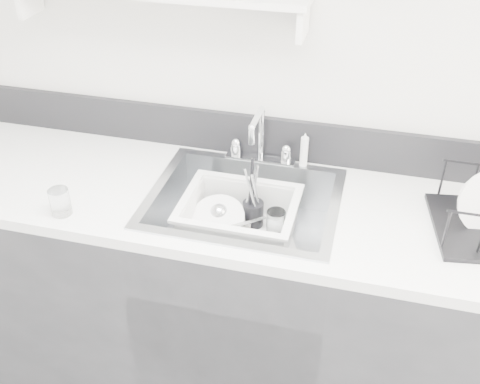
# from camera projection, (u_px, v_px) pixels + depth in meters

# --- Properties ---
(room_shell) EXTENTS (3.50, 3.00, 2.60)m
(room_shell) POSITION_uv_depth(u_px,v_px,m) (110.00, 76.00, 0.82)
(room_shell) COLOR silver
(room_shell) RESTS_ON ground
(counter_run) EXTENTS (3.20, 0.62, 0.92)m
(counter_run) POSITION_uv_depth(u_px,v_px,m) (243.00, 297.00, 2.15)
(counter_run) COLOR #262629
(counter_run) RESTS_ON ground
(backsplash) EXTENTS (3.20, 0.02, 0.16)m
(backsplash) POSITION_uv_depth(u_px,v_px,m) (264.00, 137.00, 2.09)
(backsplash) COLOR black
(backsplash) RESTS_ON counter_run
(sink) EXTENTS (0.64, 0.52, 0.20)m
(sink) POSITION_uv_depth(u_px,v_px,m) (244.00, 220.00, 1.94)
(sink) COLOR silver
(sink) RESTS_ON counter_run
(faucet) EXTENTS (0.26, 0.18, 0.23)m
(faucet) POSITION_uv_depth(u_px,v_px,m) (260.00, 148.00, 2.05)
(faucet) COLOR silver
(faucet) RESTS_ON counter_run
(side_sprayer) EXTENTS (0.03, 0.03, 0.14)m
(side_sprayer) POSITION_uv_depth(u_px,v_px,m) (304.00, 150.00, 2.02)
(side_sprayer) COLOR silver
(side_sprayer) RESTS_ON counter_run
(wash_tub) EXTENTS (0.49, 0.44, 0.15)m
(wash_tub) POSITION_uv_depth(u_px,v_px,m) (239.00, 220.00, 1.95)
(wash_tub) COLOR silver
(wash_tub) RESTS_ON sink
(plate_stack) EXTENTS (0.24, 0.23, 0.09)m
(plate_stack) POSITION_uv_depth(u_px,v_px,m) (220.00, 225.00, 1.98)
(plate_stack) COLOR white
(plate_stack) RESTS_ON wash_tub
(utensil_cup) EXTENTS (0.07, 0.07, 0.25)m
(utensil_cup) POSITION_uv_depth(u_px,v_px,m) (253.00, 211.00, 2.00)
(utensil_cup) COLOR black
(utensil_cup) RESTS_ON wash_tub
(ladle) EXTENTS (0.26, 0.23, 0.07)m
(ladle) POSITION_uv_depth(u_px,v_px,m) (231.00, 226.00, 1.96)
(ladle) COLOR silver
(ladle) RESTS_ON wash_tub
(tumbler_in_tub) EXTENTS (0.08, 0.08, 0.09)m
(tumbler_in_tub) POSITION_uv_depth(u_px,v_px,m) (276.00, 223.00, 1.96)
(tumbler_in_tub) COLOR white
(tumbler_in_tub) RESTS_ON wash_tub
(tumbler_counter) EXTENTS (0.07, 0.07, 0.09)m
(tumbler_counter) POSITION_uv_depth(u_px,v_px,m) (60.00, 202.00, 1.80)
(tumbler_counter) COLOR white
(tumbler_counter) RESTS_ON counter_run
(bowl_small) EXTENTS (0.12, 0.12, 0.03)m
(bowl_small) POSITION_uv_depth(u_px,v_px,m) (264.00, 251.00, 1.88)
(bowl_small) COLOR white
(bowl_small) RESTS_ON wash_tub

